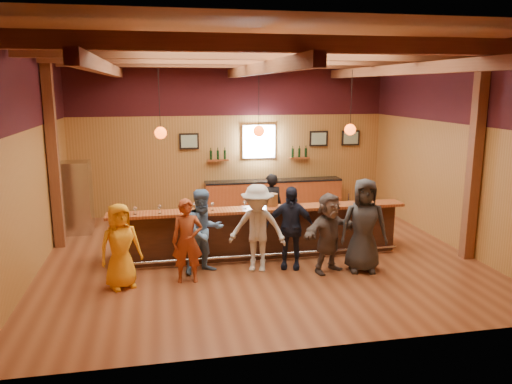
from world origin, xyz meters
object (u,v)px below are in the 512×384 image
Objects in this scene: customer_brown at (329,233)px; bottle_a at (294,198)px; customer_redvest at (187,241)px; customer_orange at (120,246)px; customer_denim at (204,231)px; ice_bucket at (272,200)px; back_bar_cabinet at (274,196)px; bartender at (271,206)px; stainless_fridge at (77,197)px; bar_counter at (258,230)px; customer_white at (257,228)px; customer_dark at (364,225)px; customer_navy at (290,227)px.

customer_brown reaches higher than bottle_a.
customer_redvest is at bearing -154.92° from bottle_a.
customer_brown is (3.96, 0.03, 0.01)m from customer_orange.
customer_denim is 1.05× the size of customer_brown.
bottle_a is at bearing 29.60° from customer_redvest.
ice_bucket is at bearing 35.20° from customer_redvest.
back_bar_cabinet is 2.56m from bartender.
stainless_fridge is 4.53m from customer_redvest.
bar_counter is 3.76m from back_bar_cabinet.
customer_dark is at bearing 9.39° from customer_white.
bottle_a is at bearing 96.58° from bartender.
customer_dark reaches higher than customer_white.
back_bar_cabinet is at bearing 71.66° from bar_counter.
customer_denim reaches higher than bar_counter.
customer_brown reaches higher than bar_counter.
customer_dark reaches higher than customer_orange.
customer_dark is at bearing -82.62° from back_bar_cabinet.
stainless_fridge is at bearing 149.24° from bar_counter.
stainless_fridge is 1.14× the size of bartender.
bottle_a reaches higher than ice_bucket.
customer_brown is 0.71m from customer_dark.
customer_denim is at bearing -155.06° from ice_bucket.
customer_navy is 0.89m from ice_bucket.
bottle_a is at bearing 144.73° from customer_dark.
ice_bucket is at bearing 122.58° from customer_navy.
ice_bucket is (0.48, 0.81, 0.37)m from customer_white.
customer_orange is 0.99× the size of customer_brown.
customer_white reaches higher than customer_redvest.
customer_denim is at bearing 145.41° from customer_brown.
customer_orange is 0.93× the size of customer_navy.
customer_orange is (-4.00, -4.95, 0.31)m from back_bar_cabinet.
customer_navy is (0.68, 0.04, -0.03)m from customer_white.
customer_orange reaches higher than bottle_a.
stainless_fridge reaches higher than customer_brown.
bottle_a is (2.34, 1.10, 0.47)m from customer_redvest.
bartender is (-0.61, 2.46, -0.01)m from customer_brown.
customer_orange is at bearing -151.37° from customer_white.
bartender is at bearing 79.40° from customer_brown.
stainless_fridge reaches higher than bar_counter.
customer_brown is at bearing -9.87° from customer_navy.
bar_counter is 23.71× the size of ice_bucket.
bartender is at bearing 53.14° from customer_redvest.
bottle_a is at bearing 88.29° from customer_navy.
stainless_fridge is 4.42m from customer_denim.
bar_counter is at bearing 43.95° from customer_redvest.
customer_navy reaches higher than ice_bucket.
stainless_fridge is 1.13× the size of customer_brown.
customer_denim is 1.00× the size of customer_navy.
customer_white is 1.41m from customer_brown.
customer_denim is at bearing -118.54° from back_bar_cabinet.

